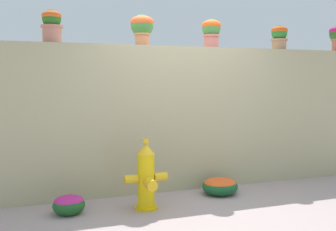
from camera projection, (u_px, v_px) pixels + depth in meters
ground_plane at (206, 208)px, 4.92m from camera, size 24.00×24.00×0.00m
stone_wall at (177, 118)px, 5.78m from camera, size 6.45×0.40×2.07m
potted_plant_1 at (52, 24)px, 5.11m from camera, size 0.29×0.29×0.44m
potted_plant_2 at (142, 27)px, 5.50m from camera, size 0.33×0.33×0.44m
potted_plant_3 at (211, 30)px, 5.81m from camera, size 0.29×0.29×0.42m
potted_plant_4 at (279, 36)px, 6.23m from camera, size 0.26×0.26×0.39m
fire_hydrant at (146, 178)px, 4.83m from camera, size 0.54×0.43×0.87m
flower_bush_left at (220, 186)px, 5.48m from camera, size 0.51×0.45×0.24m
flower_bush_right at (69, 204)px, 4.67m from camera, size 0.38×0.34×0.24m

